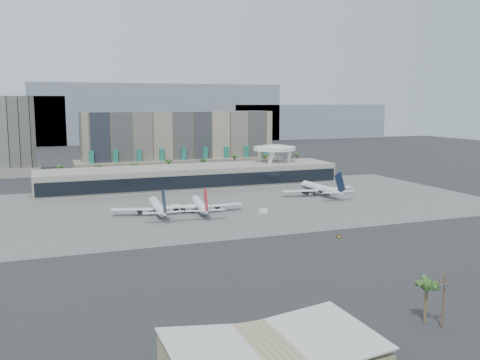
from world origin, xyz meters
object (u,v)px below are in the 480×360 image
object	(u,v)px
airliner_centre	(200,205)
taxiway_sign	(339,236)
airliner_left	(158,207)
utility_pole	(444,296)
service_vehicle_a	(176,207)
airliner_right	(320,188)
service_vehicle_b	(263,211)

from	to	relation	value
airliner_centre	taxiway_sign	world-z (taller)	airliner_centre
airliner_left	utility_pole	bearing A→B (deg)	-72.92
airliner_centre	taxiway_sign	size ratio (longest dim) A/B	19.77
taxiway_sign	airliner_left	bearing A→B (deg)	114.80
service_vehicle_a	taxiway_sign	size ratio (longest dim) A/B	2.30
airliner_right	service_vehicle_a	size ratio (longest dim) A/B	9.29
utility_pole	airliner_right	bearing A→B (deg)	69.72
taxiway_sign	airliner_right	bearing A→B (deg)	49.68
airliner_centre	taxiway_sign	bearing A→B (deg)	-52.08
utility_pole	taxiway_sign	size ratio (longest dim) A/B	5.97
airliner_right	service_vehicle_a	world-z (taller)	airliner_right
airliner_left	taxiway_sign	bearing A→B (deg)	-46.00
airliner_centre	service_vehicle_b	size ratio (longest dim) A/B	10.82
service_vehicle_a	service_vehicle_b	bearing A→B (deg)	-8.28
utility_pole	airliner_centre	size ratio (longest dim) A/B	0.30
airliner_left	airliner_right	xyz separation A→B (m)	(89.41, 17.58, 0.16)
service_vehicle_b	taxiway_sign	xyz separation A→B (m)	(8.30, -49.17, -0.49)
service_vehicle_b	utility_pole	bearing A→B (deg)	-81.59
taxiway_sign	service_vehicle_b	bearing A→B (deg)	84.32
airliner_centre	airliner_right	size ratio (longest dim) A/B	0.93
service_vehicle_a	airliner_centre	bearing A→B (deg)	-27.18
service_vehicle_a	airliner_right	bearing A→B (deg)	30.27
airliner_left	service_vehicle_b	xyz separation A→B (m)	(43.88, -12.89, -2.63)
utility_pole	airliner_left	distance (m)	141.27
airliner_left	service_vehicle_b	bearing A→B (deg)	-12.43
airliner_centre	airliner_right	distance (m)	73.76
utility_pole	airliner_centre	distance (m)	136.16
airliner_centre	airliner_left	bearing A→B (deg)	-178.10
service_vehicle_b	taxiway_sign	bearing A→B (deg)	-66.61
utility_pole	airliner_right	distance (m)	165.39
airliner_left	taxiway_sign	size ratio (longest dim) A/B	20.41
airliner_centre	service_vehicle_b	bearing A→B (deg)	-14.41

